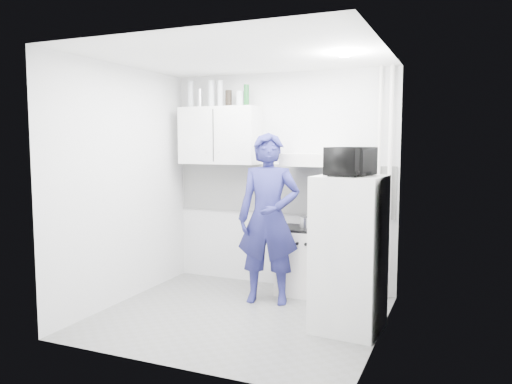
% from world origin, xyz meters
% --- Properties ---
extents(floor, '(2.80, 2.80, 0.00)m').
position_xyz_m(floor, '(0.00, 0.00, 0.00)').
color(floor, slate).
rests_on(floor, ground).
extents(ceiling, '(2.80, 2.80, 0.00)m').
position_xyz_m(ceiling, '(0.00, 0.00, 2.60)').
color(ceiling, white).
rests_on(ceiling, wall_back).
extents(wall_back, '(2.80, 0.00, 2.80)m').
position_xyz_m(wall_back, '(0.00, 1.25, 1.30)').
color(wall_back, silver).
rests_on(wall_back, floor).
extents(wall_left, '(0.00, 2.60, 2.60)m').
position_xyz_m(wall_left, '(-1.40, 0.00, 1.30)').
color(wall_left, silver).
rests_on(wall_left, floor).
extents(wall_right, '(0.00, 2.60, 2.60)m').
position_xyz_m(wall_right, '(1.40, 0.00, 1.30)').
color(wall_right, silver).
rests_on(wall_right, floor).
extents(person, '(0.76, 0.58, 1.87)m').
position_xyz_m(person, '(0.10, 0.56, 0.94)').
color(person, navy).
rests_on(person, floor).
extents(stove, '(0.47, 0.47, 0.75)m').
position_xyz_m(stove, '(0.32, 1.00, 0.38)').
color(stove, silver).
rests_on(stove, floor).
extents(fridge, '(0.65, 0.65, 1.46)m').
position_xyz_m(fridge, '(1.10, 0.09, 0.73)').
color(fridge, silver).
rests_on(fridge, floor).
extents(stove_top, '(0.45, 0.45, 0.03)m').
position_xyz_m(stove_top, '(0.32, 1.00, 0.77)').
color(stove_top, black).
rests_on(stove_top, stove).
extents(saucepan, '(0.20, 0.20, 0.11)m').
position_xyz_m(saucepan, '(0.40, 1.07, 0.84)').
color(saucepan, silver).
rests_on(saucepan, stove_top).
extents(microwave, '(0.54, 0.42, 0.26)m').
position_xyz_m(microwave, '(1.10, 0.09, 1.59)').
color(microwave, black).
rests_on(microwave, fridge).
extents(bottle_a, '(0.08, 0.08, 0.33)m').
position_xyz_m(bottle_a, '(-1.16, 1.07, 2.36)').
color(bottle_a, '#B2B7BC').
rests_on(bottle_a, upper_cabinet).
extents(bottle_b, '(0.06, 0.06, 0.23)m').
position_xyz_m(bottle_b, '(-1.03, 1.07, 2.32)').
color(bottle_b, silver).
rests_on(bottle_b, upper_cabinet).
extents(bottle_c, '(0.08, 0.08, 0.32)m').
position_xyz_m(bottle_c, '(-0.87, 1.07, 2.36)').
color(bottle_c, '#B2B7BC').
rests_on(bottle_c, upper_cabinet).
extents(bottle_d, '(0.07, 0.07, 0.32)m').
position_xyz_m(bottle_d, '(-0.74, 1.07, 2.36)').
color(bottle_d, '#B2B7BC').
rests_on(bottle_d, upper_cabinet).
extents(canister_a, '(0.08, 0.08, 0.20)m').
position_xyz_m(canister_a, '(-0.63, 1.07, 2.30)').
color(canister_a, black).
rests_on(canister_a, upper_cabinet).
extents(canister_b, '(0.10, 0.10, 0.18)m').
position_xyz_m(canister_b, '(-0.47, 1.07, 2.29)').
color(canister_b, '#B2B7BC').
rests_on(canister_b, upper_cabinet).
extents(bottle_e, '(0.06, 0.06, 0.26)m').
position_xyz_m(bottle_e, '(-0.39, 1.07, 2.33)').
color(bottle_e, '#144C1E').
rests_on(bottle_e, upper_cabinet).
extents(upper_cabinet, '(1.00, 0.35, 0.70)m').
position_xyz_m(upper_cabinet, '(-0.75, 1.07, 1.85)').
color(upper_cabinet, silver).
rests_on(upper_cabinet, wall_back).
extents(range_hood, '(0.60, 0.50, 0.14)m').
position_xyz_m(range_hood, '(0.45, 1.00, 1.57)').
color(range_hood, silver).
rests_on(range_hood, wall_back).
extents(backsplash, '(2.74, 0.03, 0.60)m').
position_xyz_m(backsplash, '(0.00, 1.24, 1.20)').
color(backsplash, white).
rests_on(backsplash, wall_back).
extents(pipe_a, '(0.05, 0.05, 2.60)m').
position_xyz_m(pipe_a, '(1.30, 1.17, 1.30)').
color(pipe_a, silver).
rests_on(pipe_a, floor).
extents(pipe_b, '(0.04, 0.04, 2.60)m').
position_xyz_m(pipe_b, '(1.18, 1.17, 1.30)').
color(pipe_b, silver).
rests_on(pipe_b, floor).
extents(ceiling_spot_fixture, '(0.10, 0.10, 0.02)m').
position_xyz_m(ceiling_spot_fixture, '(1.00, 0.20, 2.57)').
color(ceiling_spot_fixture, white).
rests_on(ceiling_spot_fixture, ceiling).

